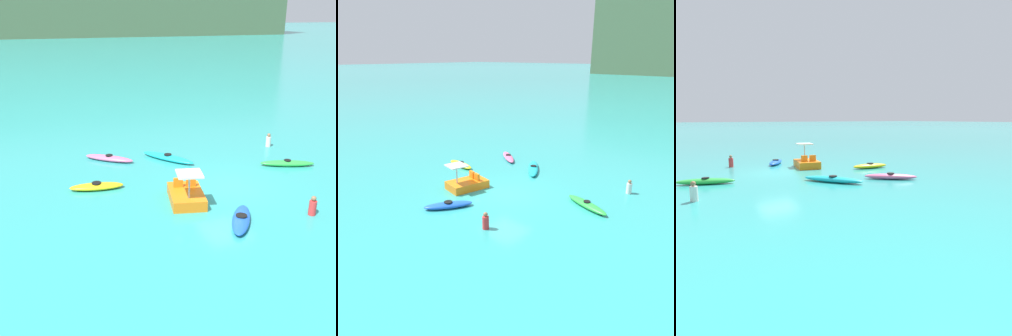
{
  "view_description": "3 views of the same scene",
  "coord_description": "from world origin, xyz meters",
  "views": [
    {
      "loc": [
        -9.12,
        -16.52,
        8.14
      ],
      "look_at": [
        -2.57,
        1.58,
        0.79
      ],
      "focal_mm": 43.61,
      "sensor_mm": 36.0,
      "label": 1
    },
    {
      "loc": [
        12.39,
        -14.48,
        8.03
      ],
      "look_at": [
        -2.57,
        3.01,
        0.38
      ],
      "focal_mm": 36.38,
      "sensor_mm": 36.0,
      "label": 2
    },
    {
      "loc": [
        7.12,
        19.19,
        3.49
      ],
      "look_at": [
        -3.3,
        2.97,
        0.4
      ],
      "focal_mm": 33.08,
      "sensor_mm": 36.0,
      "label": 3
    }
  ],
  "objects": [
    {
      "name": "ground_plane",
      "position": [
        0.0,
        0.0,
        0.0
      ],
      "size": [
        600.0,
        600.0,
        0.0
      ],
      "primitive_type": "plane",
      "color": "teal"
    },
    {
      "name": "kayak_yellow",
      "position": [
        -6.17,
        1.93,
        0.16
      ],
      "size": [
        2.69,
        1.12,
        0.37
      ],
      "color": "yellow",
      "rests_on": "ground_plane"
    },
    {
      "name": "kayak_pink",
      "position": [
        -4.7,
        5.8,
        0.16
      ],
      "size": [
        2.76,
        2.4,
        0.37
      ],
      "color": "pink",
      "rests_on": "ground_plane"
    },
    {
      "name": "kayak_green",
      "position": [
        4.59,
        1.53,
        0.16
      ],
      "size": [
        3.03,
        1.65,
        0.37
      ],
      "color": "green",
      "rests_on": "ground_plane"
    },
    {
      "name": "kayak_cyan",
      "position": [
        -1.43,
        4.75,
        0.16
      ],
      "size": [
        2.61,
        3.28,
        0.37
      ],
      "color": "#19B7C6",
      "rests_on": "ground_plane"
    },
    {
      "name": "kayak_blue",
      "position": [
        -1.2,
        -3.51,
        0.16
      ],
      "size": [
        2.08,
        2.62,
        0.37
      ],
      "color": "blue",
      "rests_on": "ground_plane"
    },
    {
      "name": "pedal_boat_orange",
      "position": [
        -2.55,
        -0.83,
        0.34
      ],
      "size": [
        2.0,
        2.68,
        1.68
      ],
      "color": "orange",
      "rests_on": "ground_plane"
    },
    {
      "name": "person_near_shore",
      "position": [
        5.58,
        5.0,
        0.39
      ],
      "size": [
        0.45,
        0.45,
        0.88
      ],
      "color": "silver",
      "rests_on": "ground_plane"
    },
    {
      "name": "person_by_kayaks",
      "position": [
        2.03,
        -3.89,
        0.39
      ],
      "size": [
        0.4,
        0.4,
        0.88
      ],
      "color": "red",
      "rests_on": "ground_plane"
    }
  ]
}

